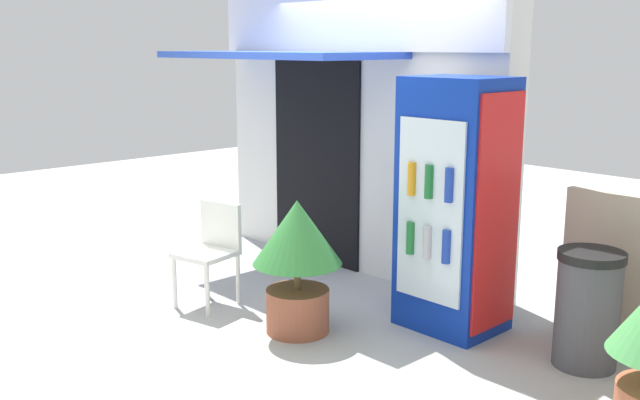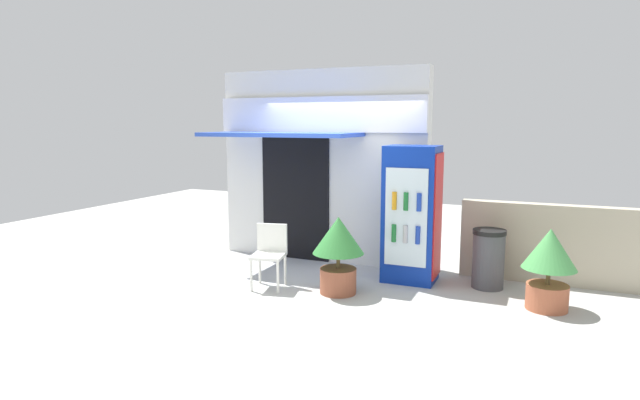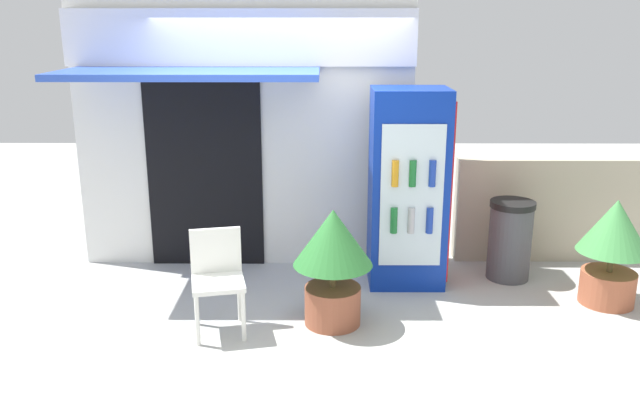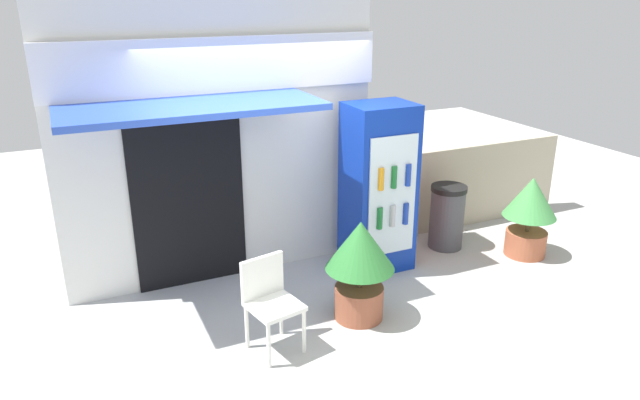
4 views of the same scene
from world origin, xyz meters
name	(u,v)px [view 1 (image 1 of 4)]	position (x,y,z in m)	size (l,w,h in m)	color
ground	(276,309)	(0.00, 0.00, 0.00)	(16.00, 16.00, 0.00)	#B2B2AD
storefront_building	(353,105)	(-0.43, 1.32, 1.55)	(3.39, 1.31, 3.01)	silver
drink_cooler	(456,206)	(1.20, 0.74, 0.94)	(0.73, 0.64, 1.88)	#0C2D9E
plastic_chair	(212,245)	(-0.47, -0.28, 0.49)	(0.49, 0.50, 0.84)	white
potted_plant_near_shop	(297,253)	(0.48, -0.18, 0.61)	(0.66, 0.66, 1.00)	#995138
trash_bin	(588,309)	(2.23, 0.82, 0.40)	(0.43, 0.43, 0.79)	#47474C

